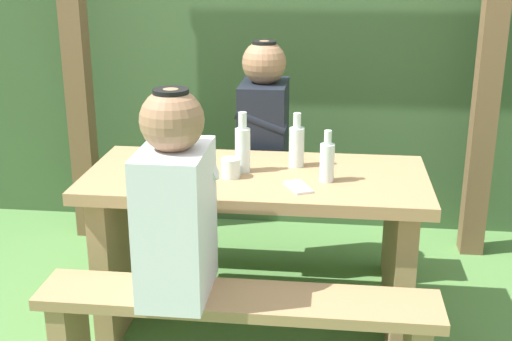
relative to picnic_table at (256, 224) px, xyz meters
name	(u,v)px	position (x,y,z in m)	size (l,w,h in m)	color
ground_plane	(256,326)	(0.00, 0.00, -0.49)	(12.00, 12.00, 0.00)	#4F7E3F
hedge_backdrop	(287,49)	(0.00, 1.72, 0.48)	(6.40, 1.05, 1.94)	#3A5730
pergola_post_left	(75,45)	(-1.08, 0.91, 0.60)	(0.12, 0.12, 2.19)	brown
pergola_post_right	(491,52)	(1.08, 0.91, 0.60)	(0.12, 0.12, 2.19)	brown
picnic_table	(256,224)	(0.00, 0.00, 0.00)	(1.40, 0.64, 0.72)	#9E7A51
bench_near	(238,329)	(0.00, -0.56, -0.16)	(1.40, 0.24, 0.46)	#9E7A51
bench_far	(269,210)	(0.00, 0.56, -0.16)	(1.40, 0.24, 0.46)	#9E7A51
person_white_shirt	(175,203)	(-0.21, -0.56, 0.31)	(0.25, 0.35, 0.72)	silver
person_black_coat	(264,121)	(-0.03, 0.56, 0.31)	(0.25, 0.35, 0.72)	black
drinking_glass	(231,168)	(-0.10, -0.06, 0.27)	(0.08, 0.08, 0.08)	silver
bottle_left	(297,145)	(0.16, 0.12, 0.32)	(0.06, 0.06, 0.23)	silver
bottle_right	(327,161)	(0.29, -0.06, 0.31)	(0.06, 0.06, 0.21)	silver
bottle_center	(243,147)	(-0.06, 0.02, 0.33)	(0.06, 0.06, 0.25)	silver
cell_phone	(298,187)	(0.18, -0.16, 0.23)	(0.07, 0.14, 0.01)	silver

